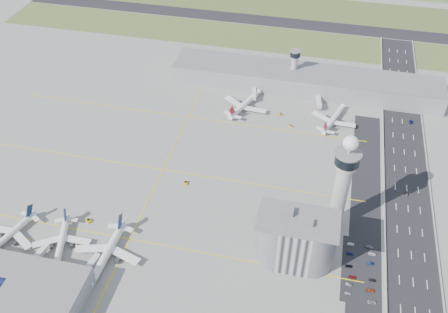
% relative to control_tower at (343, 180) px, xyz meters
% --- Properties ---
extents(ground, '(1000.00, 1000.00, 0.00)m').
position_rel_control_tower_xyz_m(ground, '(-72.00, -8.00, -35.04)').
color(ground, gray).
extents(grass_strip_0, '(480.00, 50.00, 0.08)m').
position_rel_control_tower_xyz_m(grass_strip_0, '(-92.00, 217.00, -35.00)').
color(grass_strip_0, '#516A32').
rests_on(grass_strip_0, ground).
extents(grass_strip_1, '(480.00, 60.00, 0.08)m').
position_rel_control_tower_xyz_m(grass_strip_1, '(-92.00, 292.00, -35.00)').
color(grass_strip_1, '#46592A').
rests_on(grass_strip_1, ground).
extents(runway, '(480.00, 22.00, 0.10)m').
position_rel_control_tower_xyz_m(runway, '(-92.00, 254.00, -34.98)').
color(runway, black).
rests_on(runway, ground).
extents(highway, '(28.00, 500.00, 0.10)m').
position_rel_control_tower_xyz_m(highway, '(43.00, -8.00, -34.99)').
color(highway, black).
rests_on(highway, ground).
extents(barrier_left, '(0.60, 500.00, 1.20)m').
position_rel_control_tower_xyz_m(barrier_left, '(29.00, -8.00, -34.44)').
color(barrier_left, '#9E9E99').
rests_on(barrier_left, ground).
extents(barrier_right, '(0.60, 500.00, 1.20)m').
position_rel_control_tower_xyz_m(barrier_right, '(57.00, -8.00, -34.44)').
color(barrier_right, '#9E9E99').
rests_on(barrier_right, ground).
extents(landside_road, '(18.00, 260.00, 0.08)m').
position_rel_control_tower_xyz_m(landside_road, '(18.00, -18.00, -35.00)').
color(landside_road, black).
rests_on(landside_road, ground).
extents(parking_lot, '(20.00, 44.00, 0.10)m').
position_rel_control_tower_xyz_m(parking_lot, '(16.00, -30.00, -34.99)').
color(parking_lot, black).
rests_on(parking_lot, ground).
extents(taxiway_line_h_0, '(260.00, 0.60, 0.01)m').
position_rel_control_tower_xyz_m(taxiway_line_h_0, '(-112.00, -38.00, -35.04)').
color(taxiway_line_h_0, yellow).
rests_on(taxiway_line_h_0, ground).
extents(taxiway_line_h_1, '(260.00, 0.60, 0.01)m').
position_rel_control_tower_xyz_m(taxiway_line_h_1, '(-112.00, 22.00, -35.04)').
color(taxiway_line_h_1, yellow).
rests_on(taxiway_line_h_1, ground).
extents(taxiway_line_h_2, '(260.00, 0.60, 0.01)m').
position_rel_control_tower_xyz_m(taxiway_line_h_2, '(-112.00, 82.00, -35.04)').
color(taxiway_line_h_2, yellow).
rests_on(taxiway_line_h_2, ground).
extents(taxiway_line_v, '(0.60, 260.00, 0.01)m').
position_rel_control_tower_xyz_m(taxiway_line_v, '(-112.00, 22.00, -35.04)').
color(taxiway_line_v, yellow).
rests_on(taxiway_line_v, ground).
extents(control_tower, '(14.00, 14.00, 64.50)m').
position_rel_control_tower_xyz_m(control_tower, '(0.00, 0.00, 0.00)').
color(control_tower, '#ADAAA5').
rests_on(control_tower, ground).
extents(secondary_tower, '(8.60, 8.60, 31.90)m').
position_rel_control_tower_xyz_m(secondary_tower, '(-42.00, 142.00, -16.24)').
color(secondary_tower, '#ADAAA5').
rests_on(secondary_tower, ground).
extents(admin_building, '(42.00, 24.00, 33.50)m').
position_rel_control_tower_xyz_m(admin_building, '(-20.01, -30.00, -19.74)').
color(admin_building, '#B2B2B7').
rests_on(admin_building, ground).
extents(terminal_pier, '(210.00, 32.00, 15.80)m').
position_rel_control_tower_xyz_m(terminal_pier, '(-32.00, 140.00, -27.14)').
color(terminal_pier, gray).
rests_on(terminal_pier, ground).
extents(airplane_near_a, '(42.91, 47.00, 11.04)m').
position_rel_control_tower_xyz_m(airplane_near_a, '(-177.79, -53.32, -29.52)').
color(airplane_near_a, white).
rests_on(airplane_near_a, ground).
extents(airplane_near_b, '(42.44, 46.29, 10.77)m').
position_rel_control_tower_xyz_m(airplane_near_b, '(-146.67, -50.98, -29.66)').
color(airplane_near_b, white).
rests_on(airplane_near_b, ground).
extents(airplane_near_c, '(39.16, 45.72, 12.54)m').
position_rel_control_tower_xyz_m(airplane_near_c, '(-118.73, -53.11, -28.77)').
color(airplane_near_c, white).
rests_on(airplane_near_c, ground).
extents(airplane_far_a, '(49.39, 53.17, 12.06)m').
position_rel_control_tower_xyz_m(airplane_far_a, '(-73.01, 103.64, -29.01)').
color(airplane_far_a, white).
rests_on(airplane_far_a, ground).
extents(airplane_far_b, '(44.68, 48.49, 11.17)m').
position_rel_control_tower_xyz_m(airplane_far_b, '(-6.44, 99.86, -29.45)').
color(airplane_far_b, white).
rests_on(airplane_far_b, ground).
extents(jet_bridge_near_1, '(5.39, 14.31, 5.70)m').
position_rel_control_tower_xyz_m(jet_bridge_near_1, '(-155.00, -69.00, -32.19)').
color(jet_bridge_near_1, silver).
rests_on(jet_bridge_near_1, ground).
extents(jet_bridge_near_2, '(5.39, 14.31, 5.70)m').
position_rel_control_tower_xyz_m(jet_bridge_near_2, '(-125.00, -69.00, -32.19)').
color(jet_bridge_near_2, silver).
rests_on(jet_bridge_near_2, ground).
extents(jet_bridge_far_0, '(5.39, 14.31, 5.70)m').
position_rel_control_tower_xyz_m(jet_bridge_far_0, '(-70.00, 124.00, -32.19)').
color(jet_bridge_far_0, silver).
rests_on(jet_bridge_far_0, ground).
extents(jet_bridge_far_1, '(5.39, 14.31, 5.70)m').
position_rel_control_tower_xyz_m(jet_bridge_far_1, '(-20.00, 124.00, -32.19)').
color(jet_bridge_far_1, silver).
rests_on(jet_bridge_far_1, ground).
extents(tug_0, '(3.91, 4.29, 2.06)m').
position_rel_control_tower_xyz_m(tug_0, '(-167.15, -53.50, -34.01)').
color(tug_0, yellow).
rests_on(tug_0, ground).
extents(tug_1, '(3.84, 3.61, 1.84)m').
position_rel_control_tower_xyz_m(tug_1, '(-140.11, -30.83, -34.12)').
color(tug_1, '#D2AF05').
rests_on(tug_1, ground).
extents(tug_2, '(3.13, 2.23, 1.76)m').
position_rel_control_tower_xyz_m(tug_2, '(-137.70, -49.00, -34.16)').
color(tug_2, yellow).
rests_on(tug_2, ground).
extents(tug_3, '(2.82, 3.53, 1.81)m').
position_rel_control_tower_xyz_m(tug_3, '(-93.82, 12.79, -34.14)').
color(tug_3, '#F8B40F').
rests_on(tug_3, ground).
extents(tug_4, '(3.30, 2.95, 1.59)m').
position_rel_control_tower_xyz_m(tug_4, '(-45.41, 99.64, -34.25)').
color(tug_4, orange).
rests_on(tug_4, ground).
extents(tug_5, '(2.94, 2.17, 1.60)m').
position_rel_control_tower_xyz_m(tug_5, '(-36.47, 87.28, -34.24)').
color(tug_5, '#D3AD07').
rests_on(tug_5, ground).
extents(car_lot_0, '(3.49, 1.52, 1.17)m').
position_rel_control_tower_xyz_m(car_lot_0, '(10.01, -46.87, -34.46)').
color(car_lot_0, '#B8B4C5').
rests_on(car_lot_0, ground).
extents(car_lot_1, '(3.40, 1.24, 1.11)m').
position_rel_control_tower_xyz_m(car_lot_1, '(10.25, -41.36, -34.48)').
color(car_lot_1, gray).
rests_on(car_lot_1, ground).
extents(car_lot_2, '(4.12, 2.11, 1.11)m').
position_rel_control_tower_xyz_m(car_lot_2, '(11.91, -36.29, -34.48)').
color(car_lot_2, maroon).
rests_on(car_lot_2, ground).
extents(car_lot_3, '(3.98, 1.98, 1.11)m').
position_rel_control_tower_xyz_m(car_lot_3, '(9.81, -29.44, -34.48)').
color(car_lot_3, black).
rests_on(car_lot_3, ground).
extents(car_lot_4, '(3.62, 1.73, 1.19)m').
position_rel_control_tower_xyz_m(car_lot_4, '(10.02, -20.80, -34.44)').
color(car_lot_4, navy).
rests_on(car_lot_4, ground).
extents(car_lot_5, '(3.99, 1.83, 1.27)m').
position_rel_control_tower_xyz_m(car_lot_5, '(10.22, -14.10, -34.41)').
color(car_lot_5, '#B7B7BC').
rests_on(car_lot_5, ground).
extents(car_lot_6, '(4.44, 2.16, 1.21)m').
position_rel_control_tower_xyz_m(car_lot_6, '(22.03, -49.56, -34.43)').
color(car_lot_6, '#9596A0').
rests_on(car_lot_6, ground).
extents(car_lot_7, '(4.38, 1.81, 1.27)m').
position_rel_control_tower_xyz_m(car_lot_7, '(21.20, -42.48, -34.41)').
color(car_lot_7, maroon).
rests_on(car_lot_7, ground).
extents(car_lot_8, '(3.60, 1.53, 1.21)m').
position_rel_control_tower_xyz_m(car_lot_8, '(22.11, -35.77, -34.43)').
color(car_lot_8, black).
rests_on(car_lot_8, ground).
extents(car_lot_9, '(4.00, 1.50, 1.31)m').
position_rel_control_tower_xyz_m(car_lot_9, '(20.98, -25.09, -34.39)').
color(car_lot_9, '#0D254B').
rests_on(car_lot_9, ground).
extents(car_lot_10, '(4.22, 2.12, 1.15)m').
position_rel_control_tower_xyz_m(car_lot_10, '(21.89, -18.36, -34.47)').
color(car_lot_10, silver).
rests_on(car_lot_10, ground).
extents(car_lot_11, '(4.67, 2.30, 1.30)m').
position_rel_control_tower_xyz_m(car_lot_11, '(20.38, -13.68, -34.39)').
color(car_lot_11, slate).
rests_on(car_lot_11, ground).
extents(car_hw_1, '(1.35, 3.80, 1.25)m').
position_rel_control_tower_xyz_m(car_hw_1, '(42.53, 33.69, -34.42)').
color(car_hw_1, black).
rests_on(car_hw_1, ground).
extents(car_hw_2, '(2.28, 4.74, 1.30)m').
position_rel_control_tower_xyz_m(car_hw_2, '(49.23, 111.68, -34.39)').
color(car_hw_2, '#101554').
rests_on(car_hw_2, ground).
extents(car_hw_4, '(1.89, 3.56, 1.15)m').
position_rel_control_tower_xyz_m(car_hw_4, '(35.12, 170.14, -34.46)').
color(car_hw_4, gray).
rests_on(car_hw_4, ground).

